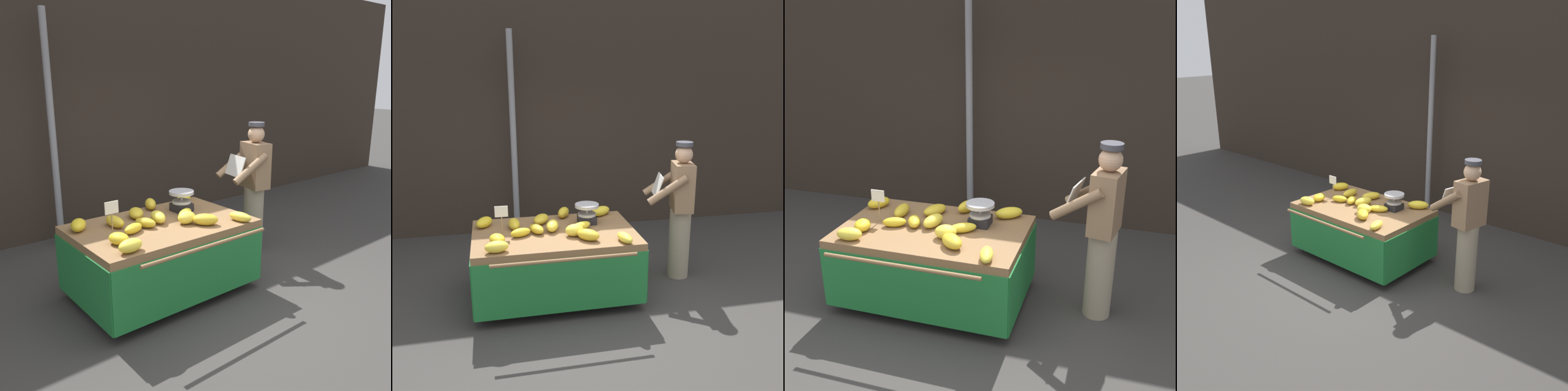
{
  "view_description": "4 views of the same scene",
  "coord_description": "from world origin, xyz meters",
  "views": [
    {
      "loc": [
        -2.65,
        -2.84,
        2.22
      ],
      "look_at": [
        0.24,
        0.74,
        0.97
      ],
      "focal_mm": 39.07,
      "sensor_mm": 36.0,
      "label": 1
    },
    {
      "loc": [
        -0.95,
        -4.08,
        2.53
      ],
      "look_at": [
        0.08,
        0.65,
        1.18
      ],
      "focal_mm": 41.39,
      "sensor_mm": 36.0,
      "label": 2
    },
    {
      "loc": [
        1.39,
        -3.33,
        2.75
      ],
      "look_at": [
        0.17,
        0.64,
        1.18
      ],
      "focal_mm": 44.29,
      "sensor_mm": 36.0,
      "label": 3
    },
    {
      "loc": [
        3.96,
        -3.96,
        3.13
      ],
      "look_at": [
        -0.16,
        0.68,
        0.98
      ],
      "focal_mm": 43.26,
      "sensor_mm": 36.0,
      "label": 4
    }
  ],
  "objects": [
    {
      "name": "vendor_person",
      "position": [
        1.28,
        0.83,
        0.87
      ],
      "size": [
        0.65,
        0.6,
        1.71
      ],
      "color": "gray",
      "rests_on": "ground"
    },
    {
      "name": "banana_bunch_0",
      "position": [
        0.34,
        1.08,
        0.85
      ],
      "size": [
        0.32,
        0.29,
        0.11
      ],
      "primitive_type": "ellipsoid",
      "rotation": [
        0.0,
        0.0,
        2.18
      ],
      "color": "yellow",
      "rests_on": "banana_cart"
    },
    {
      "name": "weighing_scale",
      "position": [
        0.11,
        0.83,
        0.91
      ],
      "size": [
        0.28,
        0.28,
        0.24
      ],
      "color": "black",
      "rests_on": "banana_cart"
    },
    {
      "name": "ground_plane",
      "position": [
        0.0,
        0.0,
        0.0
      ],
      "size": [
        60.0,
        60.0,
        0.0
      ],
      "primitive_type": "plane",
      "color": "#383533"
    },
    {
      "name": "banana_bunch_5",
      "position": [
        -0.32,
        0.66,
        0.85
      ],
      "size": [
        0.19,
        0.29,
        0.12
      ],
      "primitive_type": "ellipsoid",
      "rotation": [
        0.0,
        0.0,
        2.89
      ],
      "color": "yellow",
      "rests_on": "banana_cart"
    },
    {
      "name": "banana_bunch_12",
      "position": [
        -0.12,
        1.11,
        0.85
      ],
      "size": [
        0.21,
        0.27,
        0.12
      ],
      "primitive_type": "ellipsoid",
      "rotation": [
        0.0,
        0.0,
        2.71
      ],
      "color": "gold",
      "rests_on": "banana_cart"
    },
    {
      "name": "banana_bunch_2",
      "position": [
        -0.73,
        0.82,
        0.85
      ],
      "size": [
        0.14,
        0.29,
        0.11
      ],
      "primitive_type": "ellipsoid",
      "rotation": [
        0.0,
        0.0,
        0.06
      ],
      "color": "gold",
      "rests_on": "banana_cart"
    },
    {
      "name": "price_sign",
      "position": [
        -0.88,
        0.61,
        1.04
      ],
      "size": [
        0.14,
        0.01,
        0.34
      ],
      "color": "#997A51",
      "rests_on": "banana_cart"
    },
    {
      "name": "banana_bunch_10",
      "position": [
        -0.94,
        0.38,
        0.85
      ],
      "size": [
        0.2,
        0.24,
        0.11
      ],
      "primitive_type": "ellipsoid",
      "rotation": [
        0.0,
        0.0,
        0.28
      ],
      "color": "gold",
      "rests_on": "banana_cart"
    },
    {
      "name": "banana_bunch_1",
      "position": [
        0.37,
        0.16,
        0.84
      ],
      "size": [
        0.17,
        0.28,
        0.1
      ],
      "primitive_type": "ellipsoid",
      "rotation": [
        0.0,
        0.0,
        0.22
      ],
      "color": "yellow",
      "rests_on": "banana_cart"
    },
    {
      "name": "banana_bunch_3",
      "position": [
        -1.07,
        0.95,
        0.85
      ],
      "size": [
        0.25,
        0.29,
        0.11
      ],
      "primitive_type": "ellipsoid",
      "rotation": [
        0.0,
        0.0,
        2.61
      ],
      "color": "gold",
      "rests_on": "banana_cart"
    },
    {
      "name": "banana_bunch_9",
      "position": [
        -0.11,
        0.45,
        0.86
      ],
      "size": [
        0.24,
        0.21,
        0.13
      ],
      "primitive_type": "ellipsoid",
      "rotation": [
        0.0,
        0.0,
        1.81
      ],
      "color": "yellow",
      "rests_on": "banana_cart"
    },
    {
      "name": "banana_bunch_7",
      "position": [
        -0.42,
        0.94,
        0.84
      ],
      "size": [
        0.26,
        0.32,
        0.1
      ],
      "primitive_type": "ellipsoid",
      "rotation": [
        0.0,
        0.0,
        2.69
      ],
      "color": "gold",
      "rests_on": "banana_cart"
    },
    {
      "name": "banana_bunch_13",
      "position": [
        0.0,
        0.62,
        0.84
      ],
      "size": [
        0.29,
        0.24,
        0.09
      ],
      "primitive_type": "ellipsoid",
      "rotation": [
        0.0,
        0.0,
        2.14
      ],
      "color": "yellow",
      "rests_on": "banana_cart"
    },
    {
      "name": "back_wall",
      "position": [
        0.0,
        3.08,
        1.99
      ],
      "size": [
        16.0,
        0.24,
        3.98
      ],
      "primitive_type": "cube",
      "color": "#332821",
      "rests_on": "ground"
    },
    {
      "name": "banana_bunch_4",
      "position": [
        0.01,
        0.29,
        0.85
      ],
      "size": [
        0.29,
        0.29,
        0.12
      ],
      "primitive_type": "ellipsoid",
      "rotation": [
        0.0,
        0.0,
        0.79
      ],
      "color": "gold",
      "rests_on": "banana_cart"
    },
    {
      "name": "banana_bunch_6",
      "position": [
        -0.95,
        0.16,
        0.85
      ],
      "size": [
        0.26,
        0.18,
        0.12
      ],
      "primitive_type": "ellipsoid",
      "rotation": [
        0.0,
        0.0,
        1.73
      ],
      "color": "yellow",
      "rests_on": "banana_cart"
    },
    {
      "name": "banana_cart",
      "position": [
        -0.3,
        0.63,
        0.59
      ],
      "size": [
        1.82,
        1.37,
        0.79
      ],
      "color": "olive",
      "rests_on": "ground"
    },
    {
      "name": "banana_bunch_8",
      "position": [
        -0.5,
        0.62,
        0.84
      ],
      "size": [
        0.2,
        0.26,
        0.1
      ],
      "primitive_type": "ellipsoid",
      "rotation": [
        0.0,
        0.0,
        0.4
      ],
      "color": "gold",
      "rests_on": "banana_cart"
    },
    {
      "name": "banana_bunch_11",
      "position": [
        -0.68,
        0.55,
        0.84
      ],
      "size": [
        0.26,
        0.19,
        0.09
      ],
      "primitive_type": "ellipsoid",
      "rotation": [
        0.0,
        0.0,
        1.95
      ],
      "color": "gold",
      "rests_on": "banana_cart"
    },
    {
      "name": "street_pole",
      "position": [
        -0.6,
        2.67,
        1.54
      ],
      "size": [
        0.09,
        0.09,
        3.09
      ],
      "primitive_type": "cylinder",
      "color": "gray",
      "rests_on": "ground"
    }
  ]
}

